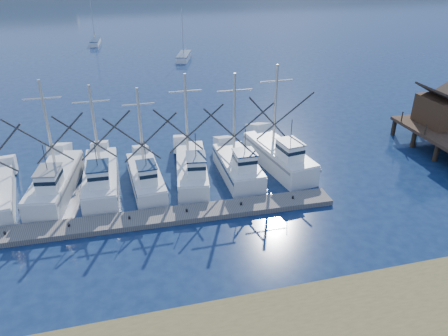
% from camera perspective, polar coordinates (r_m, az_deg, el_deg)
% --- Properties ---
extents(ground, '(500.00, 500.00, 0.00)m').
position_cam_1_polar(ground, '(28.26, 6.40, -10.70)').
color(ground, '#0D1B3B').
rests_on(ground, ground).
extents(floating_dock, '(29.63, 2.75, 0.39)m').
position_cam_1_polar(floating_dock, '(31.15, -12.21, -6.80)').
color(floating_dock, slate).
rests_on(floating_dock, ground).
extents(trawler_fleet, '(29.64, 9.06, 8.64)m').
position_cam_1_polar(trawler_fleet, '(35.16, -11.85, -1.12)').
color(trawler_fleet, silver).
rests_on(trawler_fleet, ground).
extents(sailboat_near, '(3.58, 6.34, 8.10)m').
position_cam_1_polar(sailboat_near, '(76.74, -5.27, 14.29)').
color(sailboat_near, silver).
rests_on(sailboat_near, ground).
extents(sailboat_far, '(2.14, 6.43, 8.10)m').
position_cam_1_polar(sailboat_far, '(92.71, -16.46, 15.55)').
color(sailboat_far, silver).
rests_on(sailboat_far, ground).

